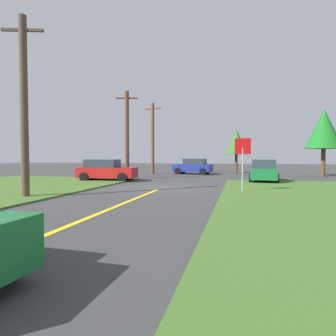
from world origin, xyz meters
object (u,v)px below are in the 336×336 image
parked_car_near_building (106,170)px  utility_pole_mid (127,134)px  car_approaching_junction (193,166)px  utility_pole_near (24,105)px  pine_tree_center (324,129)px  utility_pole_far (153,138)px  car_on_crossroad (264,171)px  oak_tree_left (236,142)px  stop_sign (243,154)px

parked_car_near_building → utility_pole_mid: (0.77, 2.32, 2.88)m
car_approaching_junction → utility_pole_mid: utility_pole_mid is taller
parked_car_near_building → car_approaching_junction: same height
utility_pole_near → pine_tree_center: bearing=47.8°
utility_pole_mid → car_approaching_junction: bearing=61.0°
utility_pole_far → utility_pole_near: bearing=-90.7°
car_on_crossroad → oak_tree_left: oak_tree_left is taller
car_on_crossroad → parked_car_near_building: (-11.52, -2.02, -0.00)m
utility_pole_mid → stop_sign: bearing=-38.5°
oak_tree_left → pine_tree_center: pine_tree_center is taller
car_approaching_junction → oak_tree_left: size_ratio=0.86×
utility_pole_far → car_on_crossroad: bearing=-35.6°
car_on_crossroad → parked_car_near_building: size_ratio=1.04×
pine_tree_center → utility_pole_mid: bearing=-156.7°
utility_pole_mid → pine_tree_center: utility_pole_mid is taller
car_on_crossroad → stop_sign: bearing=171.8°
stop_sign → parked_car_near_building: 11.14m
utility_pole_near → pine_tree_center: 25.08m
car_on_crossroad → pine_tree_center: 10.12m
parked_car_near_building → utility_pole_mid: size_ratio=0.61×
car_on_crossroad → utility_pole_mid: 11.13m
utility_pole_mid → utility_pole_far: 7.42m
oak_tree_left → utility_pole_near: bearing=-112.1°
stop_sign → oak_tree_left: oak_tree_left is taller
utility_pole_near → oak_tree_left: 23.81m
utility_pole_far → stop_sign: bearing=-58.0°
parked_car_near_building → pine_tree_center: bearing=24.5°
car_approaching_junction → pine_tree_center: pine_tree_center is taller
car_on_crossroad → car_approaching_junction: (-6.44, 8.07, -0.00)m
parked_car_near_building → utility_pole_mid: 3.78m
utility_pole_mid → oak_tree_left: utility_pole_mid is taller
car_approaching_junction → oak_tree_left: bearing=-139.4°
stop_sign → car_approaching_junction: stop_sign is taller
parked_car_near_building → pine_tree_center: size_ratio=0.71×
utility_pole_mid → utility_pole_far: utility_pole_far is taller
stop_sign → utility_pole_far: (-9.17, 14.68, 1.91)m
car_on_crossroad → utility_pole_mid: bearing=93.2°
parked_car_near_building → pine_tree_center: (17.38, 9.47, 3.57)m
stop_sign → parked_car_near_building: bearing=-31.0°
car_approaching_junction → pine_tree_center: (12.29, -0.62, 3.57)m
parked_car_near_building → car_on_crossroad: bearing=5.9°
utility_pole_mid → utility_pole_far: bearing=90.2°
car_on_crossroad → utility_pole_far: 13.60m
stop_sign → car_approaching_junction: (-4.83, 15.04, -1.15)m
car_approaching_junction → utility_pole_mid: 9.34m
car_on_crossroad → car_approaching_junction: 10.32m
parked_car_near_building → utility_pole_far: bearing=81.6°
utility_pole_near → car_on_crossroad: bearing=45.3°
utility_pole_mid → pine_tree_center: size_ratio=1.16×
parked_car_near_building → car_approaching_junction: size_ratio=1.06×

